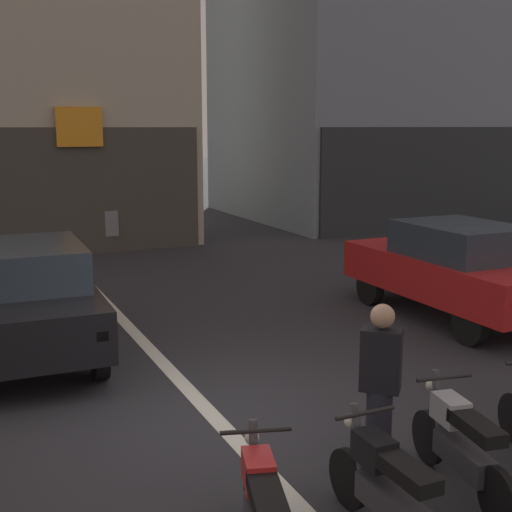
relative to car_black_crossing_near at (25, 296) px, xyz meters
name	(u,v)px	position (x,y,z in m)	size (l,w,h in m)	color
ground_plane	(216,420)	(1.65, -3.08, -0.89)	(120.00, 120.00, 0.00)	#2B2B30
lane_centre_line	(101,297)	(1.65, 2.92, -0.88)	(0.20, 18.00, 0.01)	silver
car_black_crossing_near	(25,296)	(0.00, 0.00, 0.00)	(1.89, 4.15, 1.64)	black
car_red_parked_kerbside	(455,267)	(6.82, -0.98, 0.00)	(1.78, 4.11, 1.64)	black
car_grey_down_street	(80,210)	(2.52, 9.67, 0.00)	(2.31, 4.30, 1.64)	black
motorcycle_black_row_left_mid	(387,489)	(2.03, -5.74, -0.43)	(0.55, 1.67, 0.98)	black
motorcycle_silver_row_centre	(460,444)	(3.07, -5.39, -0.43)	(0.55, 1.66, 0.98)	black
person_by_motorcycles	(380,391)	(2.56, -4.87, -0.03)	(0.41, 0.41, 1.67)	#23232D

